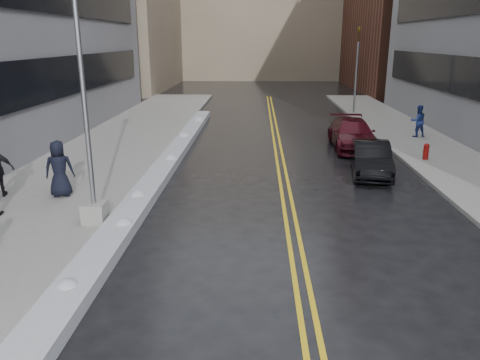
# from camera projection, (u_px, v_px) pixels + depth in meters

# --- Properties ---
(ground) EXTENTS (160.00, 160.00, 0.00)m
(ground) POSITION_uv_depth(u_px,v_px,m) (199.00, 259.00, 11.81)
(ground) COLOR black
(ground) RESTS_ON ground
(sidewalk_west) EXTENTS (5.50, 50.00, 0.15)m
(sidewalk_west) POSITION_uv_depth(u_px,v_px,m) (101.00, 158.00, 21.57)
(sidewalk_west) COLOR gray
(sidewalk_west) RESTS_ON ground
(sidewalk_east) EXTENTS (4.00, 50.00, 0.15)m
(sidewalk_east) POSITION_uv_depth(u_px,v_px,m) (447.00, 161.00, 20.99)
(sidewalk_east) COLOR gray
(sidewalk_east) RESTS_ON ground
(lane_line_left) EXTENTS (0.12, 50.00, 0.01)m
(lane_line_left) POSITION_uv_depth(u_px,v_px,m) (277.00, 161.00, 21.29)
(lane_line_left) COLOR gold
(lane_line_left) RESTS_ON ground
(lane_line_right) EXTENTS (0.12, 50.00, 0.01)m
(lane_line_right) POSITION_uv_depth(u_px,v_px,m) (284.00, 161.00, 21.28)
(lane_line_right) COLOR gold
(lane_line_right) RESTS_ON ground
(snow_ridge) EXTENTS (0.90, 30.00, 0.34)m
(snow_ridge) POSITION_uv_depth(u_px,v_px,m) (164.00, 168.00, 19.51)
(snow_ridge) COLOR #B9BAC3
(snow_ridge) RESTS_ON ground
(building_west_far) EXTENTS (14.00, 22.00, 18.00)m
(building_west_far) POSITION_uv_depth(u_px,v_px,m) (106.00, 4.00, 51.86)
(building_west_far) COLOR gray
(building_west_far) RESTS_ON ground
(lamppost) EXTENTS (0.65, 0.65, 7.62)m
(lamppost) POSITION_uv_depth(u_px,v_px,m) (88.00, 143.00, 13.11)
(lamppost) COLOR gray
(lamppost) RESTS_ON sidewalk_west
(fire_hydrant) EXTENTS (0.26, 0.26, 0.73)m
(fire_hydrant) POSITION_uv_depth(u_px,v_px,m) (426.00, 151.00, 20.89)
(fire_hydrant) COLOR maroon
(fire_hydrant) RESTS_ON sidewalk_east
(traffic_signal) EXTENTS (0.16, 0.20, 6.00)m
(traffic_signal) POSITION_uv_depth(u_px,v_px,m) (357.00, 67.00, 33.47)
(traffic_signal) COLOR gray
(traffic_signal) RESTS_ON sidewalk_east
(pedestrian_c) EXTENTS (1.07, 0.83, 1.94)m
(pedestrian_c) POSITION_uv_depth(u_px,v_px,m) (59.00, 169.00, 15.83)
(pedestrian_c) COLOR black
(pedestrian_c) RESTS_ON sidewalk_west
(pedestrian_east) EXTENTS (0.93, 0.77, 1.74)m
(pedestrian_east) POSITION_uv_depth(u_px,v_px,m) (418.00, 121.00, 25.62)
(pedestrian_east) COLOR navy
(pedestrian_east) RESTS_ON sidewalk_east
(car_black) EXTENTS (1.97, 4.25, 1.35)m
(car_black) POSITION_uv_depth(u_px,v_px,m) (371.00, 159.00, 18.96)
(car_black) COLOR black
(car_black) RESTS_ON ground
(car_maroon) EXTENTS (2.14, 5.04, 1.45)m
(car_maroon) POSITION_uv_depth(u_px,v_px,m) (352.00, 134.00, 23.58)
(car_maroon) COLOR #370811
(car_maroon) RESTS_ON ground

